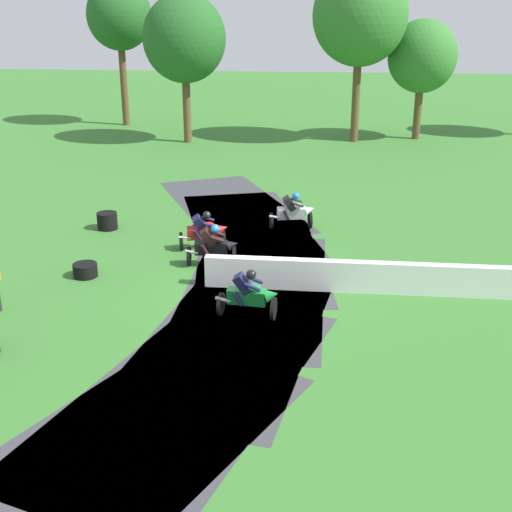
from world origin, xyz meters
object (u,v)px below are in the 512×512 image
(motorcycle_trailing_red, at_px, (205,231))
(tire_stack_mid_b, at_px, (107,221))
(motorcycle_lead_green, at_px, (249,295))
(motorcycle_fourth_white, at_px, (293,211))
(tire_stack_mid_a, at_px, (85,270))
(motorcycle_chase_black, at_px, (214,246))

(motorcycle_trailing_red, bearing_deg, tire_stack_mid_b, 155.45)
(motorcycle_lead_green, xyz_separation_m, motorcycle_fourth_white, (0.82, 7.34, -0.00))
(motorcycle_lead_green, height_order, tire_stack_mid_b, motorcycle_lead_green)
(tire_stack_mid_a, distance_m, tire_stack_mid_b, 4.44)
(tire_stack_mid_a, bearing_deg, motorcycle_lead_green, -24.25)
(motorcycle_lead_green, distance_m, tire_stack_mid_b, 8.88)
(motorcycle_chase_black, bearing_deg, tire_stack_mid_b, 143.67)
(motorcycle_fourth_white, xyz_separation_m, tire_stack_mid_b, (-6.62, -0.63, -0.36))
(motorcycle_chase_black, xyz_separation_m, motorcycle_fourth_white, (2.28, 3.82, -0.00))
(motorcycle_trailing_red, distance_m, tire_stack_mid_b, 4.22)
(motorcycle_chase_black, xyz_separation_m, motorcycle_trailing_red, (-0.52, 1.45, -0.02))
(motorcycle_lead_green, xyz_separation_m, motorcycle_trailing_red, (-1.98, 4.96, -0.02))
(motorcycle_lead_green, height_order, motorcycle_trailing_red, motorcycle_lead_green)
(motorcycle_fourth_white, bearing_deg, tire_stack_mid_b, -174.56)
(tire_stack_mid_a, bearing_deg, tire_stack_mid_b, 98.59)
(motorcycle_trailing_red, bearing_deg, tire_stack_mid_a, -140.18)
(motorcycle_trailing_red, height_order, motorcycle_fourth_white, motorcycle_fourth_white)
(tire_stack_mid_b, bearing_deg, motorcycle_chase_black, -36.33)
(motorcycle_lead_green, relative_size, motorcycle_fourth_white, 1.00)
(motorcycle_lead_green, distance_m, motorcycle_trailing_red, 5.34)
(motorcycle_trailing_red, relative_size, tire_stack_mid_b, 2.40)
(motorcycle_fourth_white, height_order, tire_stack_mid_b, motorcycle_fourth_white)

